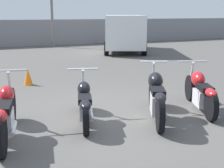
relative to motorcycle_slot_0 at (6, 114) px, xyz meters
The scene contains 8 objects.
ground_plane 2.14m from the motorcycle_slot_0, 10.09° to the left, with size 60.00×60.00×0.00m, color #514F4C.
fence_back 15.15m from the motorcycle_slot_0, 82.17° to the left, with size 40.00×0.04×1.63m.
motorcycle_slot_0 is the anchor object (origin of this frame).
motorcycle_slot_1 1.44m from the motorcycle_slot_0, ahead, with size 0.83×1.86×0.93m.
motorcycle_slot_2 2.77m from the motorcycle_slot_0, ahead, with size 1.08×2.01×1.04m.
motorcycle_slot_3 3.92m from the motorcycle_slot_0, ahead, with size 1.00×1.94×0.97m.
parked_van 12.46m from the motorcycle_slot_0, 54.82° to the left, with size 3.72×5.15×1.92m.
traffic_cone_near 4.03m from the motorcycle_slot_0, 75.82° to the left, with size 0.26×0.26×0.48m.
Camera 1 is at (-2.47, -5.48, 2.02)m, focal length 50.00 mm.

